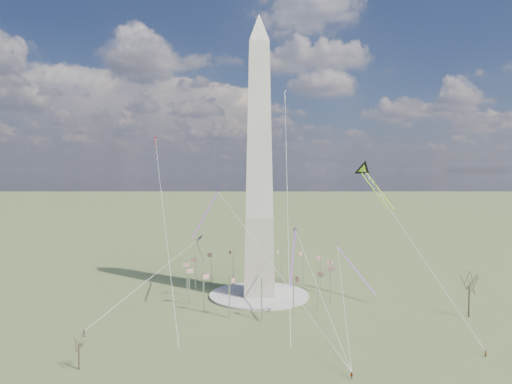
{
  "coord_description": "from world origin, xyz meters",
  "views": [
    {
      "loc": [
        -4.95,
        -163.28,
        45.46
      ],
      "look_at": [
        -1.09,
        0.0,
        37.85
      ],
      "focal_mm": 32.0,
      "sensor_mm": 36.0,
      "label": 1
    }
  ],
  "objects_px": {
    "person_west": "(84,333)",
    "kite_delta_black": "(364,172)",
    "tree_near": "(469,284)",
    "washington_monument": "(259,164)",
    "person_east": "(486,354)"
  },
  "relations": [
    {
      "from": "tree_near",
      "to": "person_east",
      "type": "relative_size",
      "value": 8.23
    },
    {
      "from": "washington_monument",
      "to": "kite_delta_black",
      "type": "xyz_separation_m",
      "value": [
        39.32,
        4.92,
        -2.79
      ]
    },
    {
      "from": "tree_near",
      "to": "kite_delta_black",
      "type": "height_order",
      "value": "kite_delta_black"
    },
    {
      "from": "person_west",
      "to": "kite_delta_black",
      "type": "bearing_deg",
      "value": -141.19
    },
    {
      "from": "tree_near",
      "to": "kite_delta_black",
      "type": "relative_size",
      "value": 0.7
    },
    {
      "from": "person_west",
      "to": "kite_delta_black",
      "type": "relative_size",
      "value": 0.09
    },
    {
      "from": "tree_near",
      "to": "person_west",
      "type": "relative_size",
      "value": 7.78
    },
    {
      "from": "washington_monument",
      "to": "person_east",
      "type": "xyz_separation_m",
      "value": [
        53.64,
        -55.5,
        -47.07
      ]
    },
    {
      "from": "person_west",
      "to": "washington_monument",
      "type": "bearing_deg",
      "value": -129.11
    },
    {
      "from": "washington_monument",
      "to": "person_east",
      "type": "height_order",
      "value": "washington_monument"
    },
    {
      "from": "tree_near",
      "to": "person_west",
      "type": "xyz_separation_m",
      "value": [
        -113.73,
        -14.14,
        -9.41
      ]
    },
    {
      "from": "washington_monument",
      "to": "kite_delta_black",
      "type": "distance_m",
      "value": 39.73
    },
    {
      "from": "person_east",
      "to": "tree_near",
      "type": "bearing_deg",
      "value": -125.07
    },
    {
      "from": "tree_near",
      "to": "person_east",
      "type": "distance_m",
      "value": 33.55
    },
    {
      "from": "washington_monument",
      "to": "kite_delta_black",
      "type": "height_order",
      "value": "washington_monument"
    }
  ]
}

